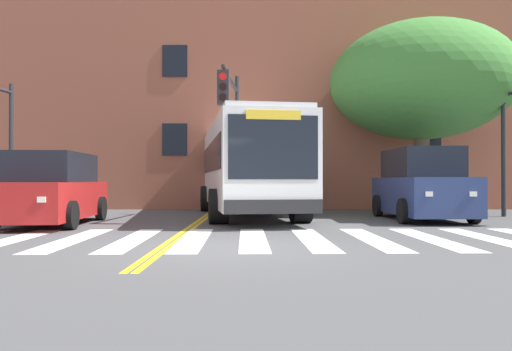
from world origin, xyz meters
name	(u,v)px	position (x,y,z in m)	size (l,w,h in m)	color
ground_plane	(220,249)	(0.00, 0.00, 0.00)	(120.00, 120.00, 0.00)	#4C4C4F
crosswalk	(191,239)	(-0.72, 1.46, 0.00)	(16.33, 4.77, 0.01)	white
lane_line_yellow_inner	(217,206)	(-1.20, 15.46, 0.00)	(0.12, 36.00, 0.01)	gold
lane_line_yellow_outer	(220,206)	(-1.04, 15.46, 0.00)	(0.12, 36.00, 0.01)	gold
city_bus	(243,165)	(0.24, 8.89, 1.84)	(4.26, 11.78, 3.34)	white
car_red_near_lane	(51,190)	(-5.25, 5.04, 1.00)	(2.44, 5.12, 2.08)	#AD1E1E
car_navy_far_lane	(419,186)	(6.03, 6.81, 1.10)	(2.33, 4.91, 2.32)	navy
traffic_light_overhead	(230,116)	(-0.17, 7.30, 3.44)	(0.50, 4.33, 5.16)	#28282D
street_tree_curbside_large	(419,82)	(7.22, 10.31, 5.21)	(9.75, 9.61, 7.54)	brown
building_facade	(293,84)	(2.66, 15.76, 6.19)	(41.94, 6.64, 12.36)	#9E5642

